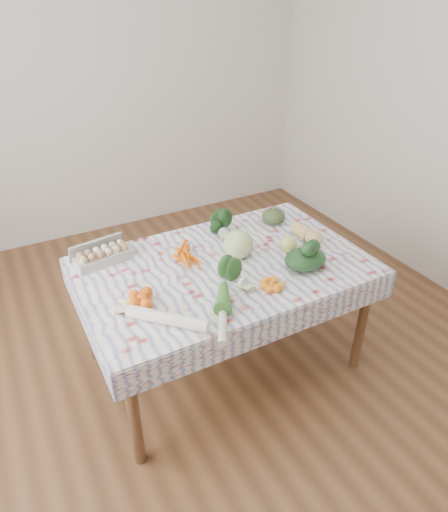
{
  "coord_description": "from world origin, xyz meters",
  "views": [
    {
      "loc": [
        -1.06,
        -1.97,
        2.19
      ],
      "look_at": [
        0.0,
        0.0,
        0.82
      ],
      "focal_mm": 32.0,
      "sensor_mm": 36.0,
      "label": 1
    }
  ],
  "objects": [
    {
      "name": "ground",
      "position": [
        0.0,
        0.0,
        0.0
      ],
      "size": [
        4.5,
        4.5,
        0.0
      ],
      "primitive_type": "plane",
      "color": "brown",
      "rests_on": "ground"
    },
    {
      "name": "wall_back",
      "position": [
        0.0,
        2.25,
        1.4
      ],
      "size": [
        4.0,
        0.04,
        2.8
      ],
      "primitive_type": "cube",
      "color": "silver",
      "rests_on": "ground"
    },
    {
      "name": "dining_table",
      "position": [
        0.0,
        0.0,
        0.68
      ],
      "size": [
        1.6,
        1.0,
        0.75
      ],
      "color": "brown",
      "rests_on": "ground"
    },
    {
      "name": "tablecloth",
      "position": [
        0.0,
        0.0,
        0.76
      ],
      "size": [
        1.66,
        1.06,
        0.01
      ],
      "primitive_type": "cube",
      "color": "white",
      "rests_on": "dining_table"
    },
    {
      "name": "egg_carton",
      "position": [
        -0.61,
        0.35,
        0.81
      ],
      "size": [
        0.34,
        0.18,
        0.09
      ],
      "primitive_type": "cube",
      "rotation": [
        0.0,
        0.0,
        0.15
      ],
      "color": "#A8A8A3",
      "rests_on": "tablecloth"
    },
    {
      "name": "carrot_bunch",
      "position": [
        -0.17,
        0.16,
        0.78
      ],
      "size": [
        0.29,
        0.28,
        0.04
      ],
      "primitive_type": "cube",
      "rotation": [
        0.0,
        0.0,
        -0.31
      ],
      "color": "#E85D05",
      "rests_on": "tablecloth"
    },
    {
      "name": "kale_bunch",
      "position": [
        0.16,
        0.33,
        0.83
      ],
      "size": [
        0.19,
        0.18,
        0.14
      ],
      "primitive_type": "ellipsoid",
      "rotation": [
        0.0,
        0.0,
        -0.27
      ],
      "color": "#173816",
      "rests_on": "tablecloth"
    },
    {
      "name": "kabocha_squash",
      "position": [
        0.54,
        0.3,
        0.81
      ],
      "size": [
        0.17,
        0.17,
        0.1
      ],
      "primitive_type": "ellipsoid",
      "rotation": [
        0.0,
        0.0,
        0.1
      ],
      "color": "#3A4D27",
      "rests_on": "tablecloth"
    },
    {
      "name": "cabbage",
      "position": [
        0.11,
        0.03,
        0.85
      ],
      "size": [
        0.22,
        0.22,
        0.17
      ],
      "primitive_type": "sphere",
      "rotation": [
        0.0,
        0.0,
        -0.33
      ],
      "color": "#AFC77D",
      "rests_on": "tablecloth"
    },
    {
      "name": "butternut_squash",
      "position": [
        0.6,
        -0.0,
        0.82
      ],
      "size": [
        0.11,
        0.24,
        0.11
      ],
      "primitive_type": "ellipsoid",
      "rotation": [
        0.0,
        0.0,
        0.01
      ],
      "color": "tan",
      "rests_on": "tablecloth"
    },
    {
      "name": "orange_cluster",
      "position": [
        -0.54,
        -0.14,
        0.8
      ],
      "size": [
        0.27,
        0.27,
        0.07
      ],
      "primitive_type": "cube",
      "rotation": [
        0.0,
        0.0,
        -0.33
      ],
      "color": "#E15C0F",
      "rests_on": "tablecloth"
    },
    {
      "name": "broccoli",
      "position": [
        -0.03,
        -0.21,
        0.82
      ],
      "size": [
        0.18,
        0.18,
        0.11
      ],
      "primitive_type": "ellipsoid",
      "rotation": [
        0.0,
        0.0,
        0.25
      ],
      "color": "#224D1D",
      "rests_on": "tablecloth"
    },
    {
      "name": "mandarin_cluster",
      "position": [
        0.12,
        -0.33,
        0.79
      ],
      "size": [
        0.16,
        0.16,
        0.05
      ],
      "primitive_type": "cube",
      "rotation": [
        0.0,
        0.0,
        -0.06
      ],
      "color": "orange",
      "rests_on": "tablecloth"
    },
    {
      "name": "grapefruit",
      "position": [
        0.42,
        -0.05,
        0.81
      ],
      "size": [
        0.14,
        0.14,
        0.1
      ],
      "primitive_type": "sphere",
      "rotation": [
        0.0,
        0.0,
        -0.43
      ],
      "color": "#CACE65",
      "rests_on": "tablecloth"
    },
    {
      "name": "spinach_bag",
      "position": [
        0.39,
        -0.25,
        0.82
      ],
      "size": [
        0.29,
        0.25,
        0.11
      ],
      "primitive_type": "ellipsoid",
      "rotation": [
        0.0,
        0.0,
        -0.22
      ],
      "color": "black",
      "rests_on": "tablecloth"
    },
    {
      "name": "daikon",
      "position": [
        -0.49,
        -0.34,
        0.79
      ],
      "size": [
        0.35,
        0.35,
        0.06
      ],
      "primitive_type": "cylinder",
      "rotation": [
        1.57,
        0.0,
        0.78
      ],
      "color": "white",
      "rests_on": "tablecloth"
    },
    {
      "name": "leek",
      "position": [
        -0.24,
        -0.43,
        0.78
      ],
      "size": [
        0.24,
        0.38,
        0.05
      ],
      "primitive_type": "cylinder",
      "rotation": [
        1.57,
        0.0,
        -0.51
      ],
      "color": "beige",
      "rests_on": "tablecloth"
    }
  ]
}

